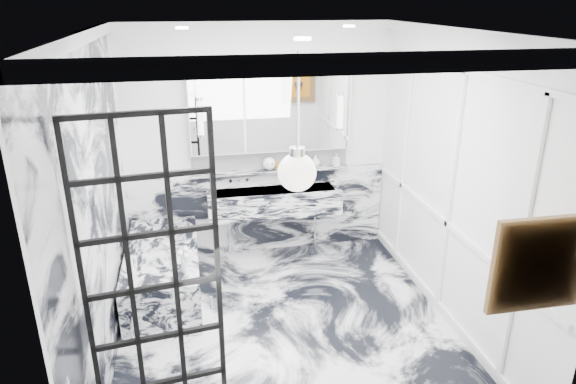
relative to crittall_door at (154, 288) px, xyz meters
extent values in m
plane|color=silver|center=(1.10, 0.99, -1.20)|extent=(3.60, 3.60, 0.00)
plane|color=white|center=(1.10, 0.99, 1.60)|extent=(3.60, 3.60, 0.00)
plane|color=white|center=(1.10, 2.79, 0.20)|extent=(3.60, 0.00, 3.60)
plane|color=white|center=(1.10, -0.81, 0.20)|extent=(3.60, 0.00, 3.60)
plane|color=white|center=(-0.50, 0.99, 0.20)|extent=(0.00, 3.60, 3.60)
plane|color=white|center=(2.70, 0.99, 0.20)|extent=(0.00, 3.60, 3.60)
cube|color=silver|center=(1.10, 2.77, -0.67)|extent=(3.18, 0.05, 1.05)
cube|color=silver|center=(-0.48, 0.99, 0.14)|extent=(0.02, 3.56, 2.68)
cube|color=white|center=(2.68, 0.99, 0.10)|extent=(0.03, 3.40, 2.30)
imported|color=#8C5919|center=(1.65, 2.70, 0.00)|extent=(0.09, 0.09, 0.21)
imported|color=#4C4C51|center=(2.06, 2.70, -0.03)|extent=(0.09, 0.09, 0.15)
imported|color=silver|center=(1.80, 2.70, -0.03)|extent=(0.13, 0.13, 0.15)
sphere|color=white|center=(1.22, 2.70, -0.03)|extent=(0.16, 0.16, 0.16)
cylinder|color=#8C5919|center=(1.32, 2.70, -0.06)|extent=(0.04, 0.04, 0.10)
cylinder|color=silver|center=(0.18, 1.35, -0.59)|extent=(0.08, 0.08, 0.12)
cube|color=#BC7D13|center=(2.30, -0.77, 0.35)|extent=(0.51, 0.05, 0.51)
sphere|color=white|center=(0.97, -0.07, 0.79)|extent=(0.25, 0.25, 0.25)
cube|color=silver|center=(1.25, 2.55, -0.47)|extent=(1.60, 0.45, 0.30)
cube|color=silver|center=(1.25, 2.71, -0.13)|extent=(1.90, 0.14, 0.04)
cube|color=white|center=(1.25, 2.77, 0.01)|extent=(1.90, 0.03, 0.23)
cube|color=white|center=(1.25, 2.72, 0.62)|extent=(1.90, 0.16, 1.00)
cylinder|color=white|center=(0.43, 2.62, 0.58)|extent=(0.07, 0.07, 0.40)
cylinder|color=white|center=(2.07, 2.62, 0.58)|extent=(0.07, 0.07, 0.40)
cube|color=silver|center=(-0.07, 1.89, -0.92)|extent=(0.75, 1.65, 0.55)
camera|label=1|loc=(0.31, -3.14, 1.85)|focal=32.00mm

